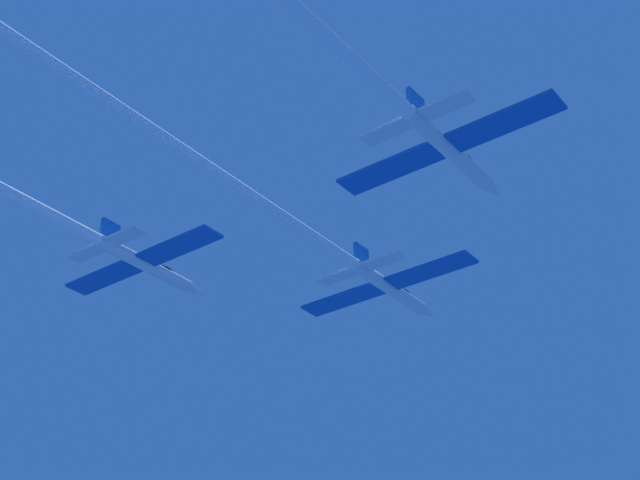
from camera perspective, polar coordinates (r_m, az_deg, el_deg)
The scene contains 3 objects.
jet_lead at distance 71.79m, azimuth -2.06°, elevation 1.25°, with size 17.00×51.38×2.82m.
jet_left_wing at distance 74.09m, azimuth -18.79°, elevation 2.93°, with size 17.00×52.39×2.82m.
jet_right_wing at distance 56.09m, azimuth 0.15°, elevation 12.43°, with size 17.00×52.12×2.82m.
Camera 1 is at (39.68, -61.88, -38.32)m, focal length 52.59 mm.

